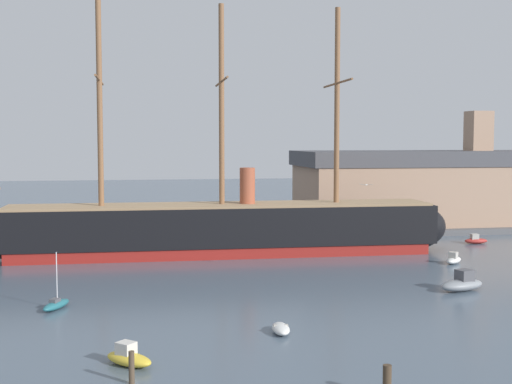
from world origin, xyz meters
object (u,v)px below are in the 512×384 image
(motorboat_far_right, at_px, (476,240))
(motorboat_foreground_left, at_px, (129,357))
(dinghy_near_centre, at_px, (281,329))
(dockside_warehouse_right, at_px, (477,189))
(mooring_piling_left_pair, at_px, (387,381))
(seagull_in_flight, at_px, (366,185))
(tall_ship, at_px, (222,228))
(motorboat_mid_right, at_px, (462,283))
(sailboat_mid_left, at_px, (56,304))
(motorboat_alongside_stern, at_px, (454,259))
(mooring_piling_nearest, at_px, (132,368))

(motorboat_far_right, bearing_deg, motorboat_foreground_left, -136.96)
(dinghy_near_centre, xyz_separation_m, dockside_warehouse_right, (40.79, 50.44, 5.30))
(mooring_piling_left_pair, xyz_separation_m, seagull_in_flight, (8.13, 26.60, 8.03))
(tall_ship, relative_size, motorboat_foreground_left, 17.97)
(motorboat_foreground_left, height_order, motorboat_mid_right, motorboat_mid_right)
(motorboat_foreground_left, distance_m, sailboat_mid_left, 15.25)
(dinghy_near_centre, distance_m, dockside_warehouse_right, 65.09)
(dinghy_near_centre, relative_size, motorboat_alongside_stern, 0.90)
(tall_ship, bearing_deg, seagull_in_flight, -57.78)
(motorboat_alongside_stern, bearing_deg, tall_ship, 157.03)
(motorboat_foreground_left, height_order, motorboat_alongside_stern, motorboat_foreground_left)
(motorboat_mid_right, relative_size, mooring_piling_left_pair, 2.90)
(tall_ship, height_order, motorboat_mid_right, tall_ship)
(motorboat_foreground_left, xyz_separation_m, dockside_warehouse_right, (50.68, 55.29, 5.15))
(dinghy_near_centre, distance_m, motorboat_far_right, 47.18)
(sailboat_mid_left, relative_size, motorboat_mid_right, 0.94)
(dinghy_near_centre, height_order, motorboat_alongside_stern, motorboat_alongside_stern)
(sailboat_mid_left, xyz_separation_m, seagull_in_flight, (26.39, 5.35, 8.46))
(sailboat_mid_left, relative_size, mooring_piling_nearest, 2.48)
(motorboat_alongside_stern, xyz_separation_m, mooring_piling_left_pair, (-20.33, -34.01, 0.37))
(dinghy_near_centre, height_order, seagull_in_flight, seagull_in_flight)
(sailboat_mid_left, height_order, motorboat_mid_right, sailboat_mid_left)
(motorboat_far_right, xyz_separation_m, mooring_piling_nearest, (-41.92, -42.34, 0.45))
(motorboat_far_right, bearing_deg, dinghy_near_centre, -133.06)
(sailboat_mid_left, height_order, seagull_in_flight, seagull_in_flight)
(motorboat_alongside_stern, distance_m, motorboat_far_right, 15.29)
(dinghy_near_centre, relative_size, motorboat_mid_right, 0.58)
(motorboat_foreground_left, height_order, seagull_in_flight, seagull_in_flight)
(motorboat_alongside_stern, bearing_deg, mooring_piling_nearest, -137.64)
(motorboat_mid_right, relative_size, dockside_warehouse_right, 0.08)
(mooring_piling_left_pair, bearing_deg, motorboat_foreground_left, 151.12)
(mooring_piling_nearest, distance_m, dockside_warehouse_right, 77.28)
(tall_ship, height_order, motorboat_foreground_left, tall_ship)
(dinghy_near_centre, distance_m, sailboat_mid_left, 18.03)
(motorboat_foreground_left, relative_size, dinghy_near_centre, 1.20)
(motorboat_far_right, xyz_separation_m, dockside_warehouse_right, (8.58, 15.97, 5.18))
(motorboat_foreground_left, relative_size, mooring_piling_nearest, 1.83)
(mooring_piling_left_pair, bearing_deg, motorboat_alongside_stern, 59.13)
(mooring_piling_left_pair, distance_m, dockside_warehouse_right, 73.12)
(dockside_warehouse_right, distance_m, seagull_in_flight, 46.63)
(mooring_piling_left_pair, bearing_deg, tall_ship, 93.52)
(dinghy_near_centre, bearing_deg, tall_ship, 89.71)
(tall_ship, height_order, seagull_in_flight, tall_ship)
(motorboat_mid_right, xyz_separation_m, motorboat_alongside_stern, (5.27, 12.28, -0.20))
(tall_ship, height_order, sailboat_mid_left, tall_ship)
(motorboat_foreground_left, distance_m, mooring_piling_left_pair, 14.56)
(dinghy_near_centre, distance_m, mooring_piling_left_pair, 12.23)
(mooring_piling_left_pair, bearing_deg, motorboat_mid_right, 55.28)
(motorboat_alongside_stern, bearing_deg, dockside_warehouse_right, 58.13)
(motorboat_foreground_left, bearing_deg, sailboat_mid_left, 111.18)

